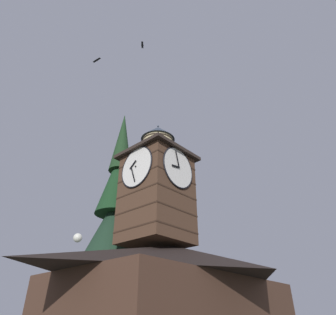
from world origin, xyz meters
name	(u,v)px	position (x,y,z in m)	size (l,w,h in m)	color
building_main	(174,295)	(0.43, -2.24, 3.08)	(14.56, 9.46, 6.01)	#472E22
clock_tower	(157,188)	(1.33, -2.96, 10.04)	(4.67, 4.67, 9.50)	#4C3323
pine_tree_behind	(114,239)	(1.47, -7.25, 7.10)	(6.18, 6.18, 18.68)	#473323
moon	(78,238)	(-16.33, -42.18, 16.39)	(1.76, 1.76, 1.76)	silver
flying_bird_high	(97,60)	(6.88, -4.27, 19.35)	(0.23, 0.74, 0.10)	black
flying_bird_low	(142,45)	(5.32, -0.83, 19.63)	(0.52, 0.52, 0.13)	black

